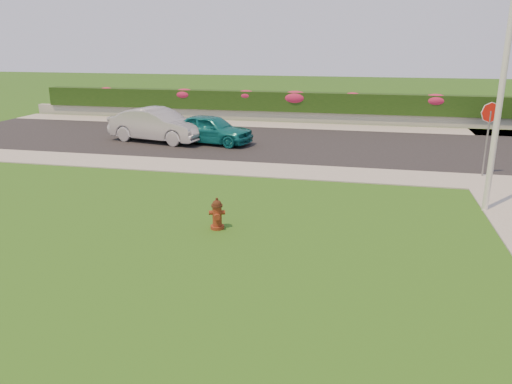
% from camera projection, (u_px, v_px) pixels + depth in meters
% --- Properties ---
extents(ground, '(120.00, 120.00, 0.00)m').
position_uv_depth(ground, '(211.00, 287.00, 9.52)').
color(ground, black).
rests_on(ground, ground).
extents(street_far, '(26.00, 8.00, 0.04)m').
position_uv_depth(street_far, '(199.00, 140.00, 23.63)').
color(street_far, black).
rests_on(street_far, ground).
extents(sidewalk_far, '(24.00, 2.00, 0.04)m').
position_uv_depth(sidewalk_far, '(132.00, 163.00, 19.17)').
color(sidewalk_far, gray).
rests_on(sidewalk_far, ground).
extents(curb_corner, '(2.00, 2.00, 0.04)m').
position_uv_depth(curb_corner, '(495.00, 183.00, 16.47)').
color(curb_corner, gray).
rests_on(curb_corner, ground).
extents(sidewalk_beyond, '(34.00, 2.00, 0.04)m').
position_uv_depth(sidewalk_beyond, '(297.00, 126.00, 27.47)').
color(sidewalk_beyond, gray).
rests_on(sidewalk_beyond, ground).
extents(retaining_wall, '(34.00, 0.40, 0.60)m').
position_uv_depth(retaining_wall, '(301.00, 117.00, 28.79)').
color(retaining_wall, gray).
rests_on(retaining_wall, ground).
extents(hedge, '(32.00, 0.90, 1.10)m').
position_uv_depth(hedge, '(302.00, 102.00, 28.64)').
color(hedge, black).
rests_on(hedge, retaining_wall).
extents(fire_hydrant, '(0.42, 0.40, 0.80)m').
position_uv_depth(fire_hydrant, '(217.00, 214.00, 12.38)').
color(fire_hydrant, '#530E0C').
rests_on(fire_hydrant, ground).
extents(sedan_teal, '(4.08, 2.29, 1.31)m').
position_uv_depth(sedan_teal, '(211.00, 129.00, 22.48)').
color(sedan_teal, '#0D6568').
rests_on(sedan_teal, street_far).
extents(sedan_silver, '(4.84, 2.55, 1.52)m').
position_uv_depth(sedan_silver, '(158.00, 125.00, 22.94)').
color(sedan_silver, '#A4A6AC').
rests_on(sedan_silver, street_far).
extents(utility_pole, '(0.16, 0.16, 6.22)m').
position_uv_depth(utility_pole, '(500.00, 97.00, 12.92)').
color(utility_pole, silver).
rests_on(utility_pole, ground).
extents(stop_sign, '(0.66, 0.26, 2.57)m').
position_uv_depth(stop_sign, '(489.00, 122.00, 16.70)').
color(stop_sign, slate).
rests_on(stop_sign, ground).
extents(flower_clump_a, '(1.08, 0.70, 0.54)m').
position_uv_depth(flower_clump_a, '(107.00, 92.00, 30.98)').
color(flower_clump_a, '#C32158').
rests_on(flower_clump_a, hedge).
extents(flower_clump_b, '(1.33, 0.85, 0.66)m').
position_uv_depth(flower_clump_b, '(184.00, 94.00, 29.93)').
color(flower_clump_b, '#C32158').
rests_on(flower_clump_b, hedge).
extents(flower_clump_c, '(1.20, 0.77, 0.60)m').
position_uv_depth(flower_clump_c, '(246.00, 95.00, 29.13)').
color(flower_clump_c, '#C32158').
rests_on(flower_clump_c, hedge).
extents(flower_clump_d, '(1.54, 0.99, 0.77)m').
position_uv_depth(flower_clump_d, '(295.00, 98.00, 28.55)').
color(flower_clump_d, '#C32158').
rests_on(flower_clump_d, hedge).
extents(flower_clump_e, '(1.08, 0.70, 0.54)m').
position_uv_depth(flower_clump_e, '(352.00, 97.00, 27.85)').
color(flower_clump_e, '#C32158').
rests_on(flower_clump_e, hedge).
extents(flower_clump_f, '(1.38, 0.89, 0.69)m').
position_uv_depth(flower_clump_f, '(435.00, 100.00, 26.95)').
color(flower_clump_f, '#C32158').
rests_on(flower_clump_f, hedge).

